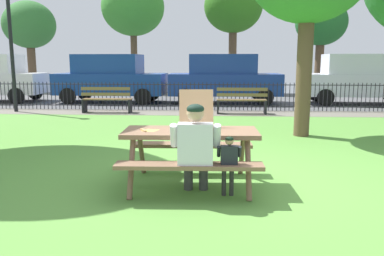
# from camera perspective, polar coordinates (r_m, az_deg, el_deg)

# --- Properties ---
(ground) EXTENTS (28.00, 11.89, 0.02)m
(ground) POSITION_cam_1_polar(r_m,az_deg,el_deg) (7.71, 5.16, -3.05)
(ground) COLOR #5B953D
(cobblestone_walkway) EXTENTS (28.00, 1.40, 0.01)m
(cobblestone_walkway) POSITION_cam_1_polar(r_m,az_deg,el_deg) (12.87, 4.56, 2.16)
(cobblestone_walkway) COLOR slate
(street_asphalt) EXTENTS (28.00, 7.30, 0.01)m
(street_asphalt) POSITION_cam_1_polar(r_m,az_deg,el_deg) (17.19, 4.34, 4.07)
(street_asphalt) COLOR #515154
(picnic_table_foreground) EXTENTS (1.85, 1.54, 0.79)m
(picnic_table_foreground) POSITION_cam_1_polar(r_m,az_deg,el_deg) (5.31, -0.20, -2.16)
(picnic_table_foreground) COLOR brown
(picnic_table_foreground) RESTS_ON ground
(pizza_box_open) EXTENTS (0.52, 0.58, 0.52)m
(pizza_box_open) POSITION_cam_1_polar(r_m,az_deg,el_deg) (5.40, 0.68, 1.23)
(pizza_box_open) COLOR tan
(pizza_box_open) RESTS_ON picnic_table_foreground
(pizza_slice_on_table) EXTENTS (0.27, 0.26, 0.02)m
(pizza_slice_on_table) POSITION_cam_1_polar(r_m,az_deg,el_deg) (5.29, -6.28, -0.28)
(pizza_slice_on_table) COLOR #ECC456
(pizza_slice_on_table) RESTS_ON picnic_table_foreground
(adult_at_table) EXTENTS (0.62, 0.60, 1.19)m
(adult_at_table) POSITION_cam_1_polar(r_m,az_deg,el_deg) (4.80, 0.51, -2.70)
(adult_at_table) COLOR #3D3D3D
(adult_at_table) RESTS_ON ground
(child_at_table) EXTENTS (0.30, 0.29, 0.80)m
(child_at_table) POSITION_cam_1_polar(r_m,az_deg,el_deg) (4.82, 5.36, -4.73)
(child_at_table) COLOR #2D2D2D
(child_at_table) RESTS_ON ground
(iron_fence_streetside) EXTENTS (21.76, 0.03, 0.96)m
(iron_fence_streetside) POSITION_cam_1_polar(r_m,az_deg,el_deg) (13.51, 4.55, 4.63)
(iron_fence_streetside) COLOR black
(iron_fence_streetside) RESTS_ON ground
(park_bench_left) EXTENTS (1.61, 0.49, 0.85)m
(park_bench_left) POSITION_cam_1_polar(r_m,az_deg,el_deg) (13.18, -12.26, 3.99)
(park_bench_left) COLOR brown
(park_bench_left) RESTS_ON ground
(park_bench_center) EXTENTS (1.60, 0.46, 0.85)m
(park_bench_center) POSITION_cam_1_polar(r_m,az_deg,el_deg) (12.71, 7.22, 3.92)
(park_bench_center) COLOR brown
(park_bench_center) RESTS_ON ground
(lamp_post_walkway) EXTENTS (0.28, 0.28, 4.59)m
(lamp_post_walkway) POSITION_cam_1_polar(r_m,az_deg,el_deg) (14.42, -24.95, 13.13)
(lamp_post_walkway) COLOR black
(lamp_post_walkway) RESTS_ON ground
(parked_car_left) EXTENTS (4.46, 2.04, 1.94)m
(parked_car_left) POSITION_cam_1_polar(r_m,az_deg,el_deg) (16.42, -11.73, 7.17)
(parked_car_left) COLOR navy
(parked_car_left) RESTS_ON ground
(parked_car_center) EXTENTS (4.44, 1.99, 1.94)m
(parked_car_center) POSITION_cam_1_polar(r_m,az_deg,el_deg) (15.84, 4.70, 7.25)
(parked_car_center) COLOR navy
(parked_car_center) RESTS_ON ground
(parked_car_right) EXTENTS (4.49, 2.10, 1.94)m
(parked_car_right) POSITION_cam_1_polar(r_m,az_deg,el_deg) (16.80, 23.25, 6.64)
(parked_car_right) COLOR silver
(parked_car_right) RESTS_ON ground
(far_tree_left) EXTENTS (2.86, 2.86, 4.94)m
(far_tree_left) POSITION_cam_1_polar(r_m,az_deg,el_deg) (24.19, -22.56, 13.56)
(far_tree_left) COLOR brown
(far_tree_left) RESTS_ON ground
(far_tree_midleft) EXTENTS (3.39, 3.39, 6.07)m
(far_tree_midleft) POSITION_cam_1_polar(r_m,az_deg,el_deg) (22.40, -8.58, 16.88)
(far_tree_midleft) COLOR brown
(far_tree_midleft) RESTS_ON ground
(far_tree_center) EXTENTS (3.11, 3.11, 5.95)m
(far_tree_center) POSITION_cam_1_polar(r_m,az_deg,el_deg) (21.94, 6.02, 17.04)
(far_tree_center) COLOR brown
(far_tree_center) RESTS_ON ground
(far_tree_midright) EXTENTS (2.70, 2.70, 4.91)m
(far_tree_midright) POSITION_cam_1_polar(r_m,az_deg,el_deg) (22.51, 18.27, 14.22)
(far_tree_midright) COLOR brown
(far_tree_midright) RESTS_ON ground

